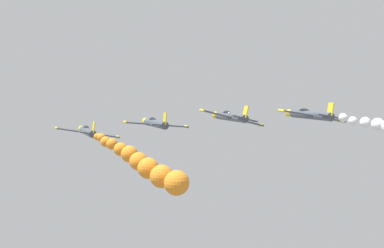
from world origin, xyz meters
name	(u,v)px	position (x,y,z in m)	size (l,w,h in m)	color
airplane_lead	(87,132)	(-13.04, 9.92, 98.20)	(9.48, 10.35, 2.85)	#474C56
smoke_trail_lead	(148,167)	(-10.26, -13.27, 95.98)	(6.19, 22.87, 5.15)	orange
airplane_left_inner	(155,123)	(-4.18, 3.99, 99.60)	(9.55, 10.35, 2.50)	#474C56
airplane_right_inner	(231,117)	(4.93, -2.29, 100.70)	(9.36, 10.35, 3.17)	#474C56
airplane_left_outer	(310,115)	(12.45, -10.81, 101.27)	(9.49, 10.35, 2.83)	#474C56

